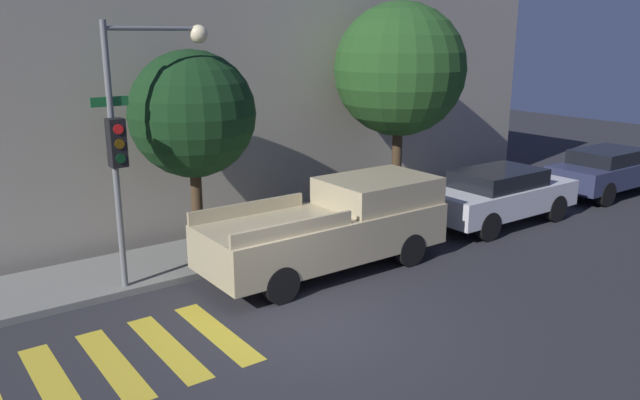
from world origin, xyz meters
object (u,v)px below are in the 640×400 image
(tree_midblock, at_px, (400,70))
(traffic_light_pole, at_px, (136,119))
(sedan_near_corner, at_px, (499,194))
(pickup_truck, at_px, (335,225))
(sedan_middle, at_px, (608,170))
(tree_near_corner, at_px, (192,115))

(tree_midblock, bearing_deg, traffic_light_pole, -173.73)
(traffic_light_pole, distance_m, sedan_near_corner, 9.80)
(traffic_light_pole, distance_m, tree_midblock, 7.59)
(traffic_light_pole, bearing_deg, tree_midblock, 6.27)
(traffic_light_pole, height_order, pickup_truck, traffic_light_pole)
(sedan_near_corner, height_order, tree_midblock, tree_midblock)
(sedan_near_corner, height_order, sedan_middle, sedan_near_corner)
(traffic_light_pole, height_order, sedan_near_corner, traffic_light_pole)
(sedan_near_corner, xyz_separation_m, tree_near_corner, (-7.83, 2.10, 2.51))
(tree_near_corner, bearing_deg, traffic_light_pole, -151.56)
(traffic_light_pole, relative_size, sedan_near_corner, 1.15)
(sedan_middle, bearing_deg, tree_near_corner, 170.97)
(tree_midblock, bearing_deg, pickup_truck, -150.71)
(pickup_truck, height_order, tree_midblock, tree_midblock)
(sedan_near_corner, distance_m, tree_midblock, 4.29)
(traffic_light_pole, distance_m, sedan_middle, 15.00)
(tree_near_corner, height_order, tree_midblock, tree_midblock)
(sedan_near_corner, bearing_deg, tree_midblock, 131.22)
(sedan_middle, bearing_deg, sedan_near_corner, -180.00)
(pickup_truck, xyz_separation_m, tree_midblock, (3.73, 2.10, 3.11))
(traffic_light_pole, bearing_deg, tree_near_corner, 28.44)
(pickup_truck, xyz_separation_m, sedan_middle, (10.92, 0.00, -0.16))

